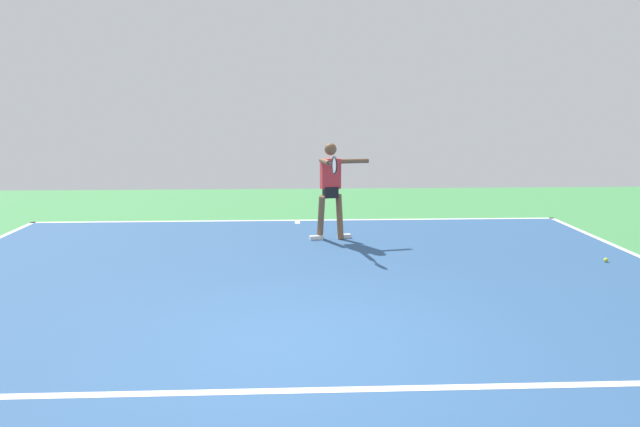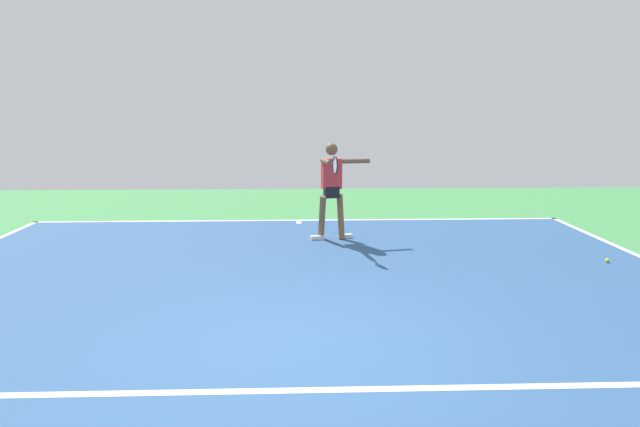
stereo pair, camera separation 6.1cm
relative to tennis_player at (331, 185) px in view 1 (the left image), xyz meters
The scene contains 7 objects.
ground_plane 4.89m from the tennis_player, 82.90° to the left, with size 22.56×22.56×0.00m, color #428E4C.
court_surface 4.89m from the tennis_player, 82.90° to the left, with size 10.88×13.19×0.00m, color #2D5484.
court_line_baseline_near 2.12m from the tennis_player, 71.66° to the right, with size 10.88×0.10×0.01m, color white.
court_line_service 5.80m from the tennis_player, 84.05° to the left, with size 8.16×0.10×0.01m, color white.
court_line_centre_mark 1.96m from the tennis_player, 69.53° to the right, with size 0.10×0.30×0.01m, color white.
tennis_player is the anchor object (origin of this frame).
tennis_ball_centre_court 4.55m from the tennis_player, 156.84° to the left, with size 0.07×0.07×0.07m, color #C6E53D.
Camera 1 is at (0.06, 5.55, 2.35)m, focal length 33.28 mm.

